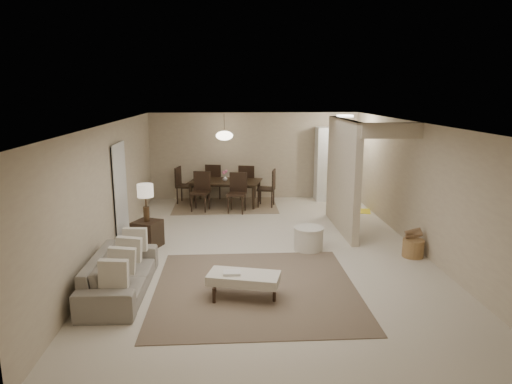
{
  "coord_description": "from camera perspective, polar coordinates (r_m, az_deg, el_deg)",
  "views": [
    {
      "loc": [
        -0.73,
        -8.65,
        3.09
      ],
      "look_at": [
        -0.18,
        0.55,
        1.05
      ],
      "focal_mm": 32.0,
      "sensor_mm": 36.0,
      "label": 1
    }
  ],
  "objects": [
    {
      "name": "dining_table",
      "position": [
        12.65,
        -3.86,
        -0.11
      ],
      "size": [
        2.12,
        1.48,
        0.68
      ],
      "primitive_type": "imported",
      "rotation": [
        0.0,
        0.0,
        -0.23
      ],
      "color": "black",
      "rests_on": "dining_rug"
    },
    {
      "name": "doorway",
      "position": [
        9.74,
        -16.62,
        -0.32
      ],
      "size": [
        0.04,
        0.9,
        2.04
      ],
      "primitive_type": "cube",
      "color": "black",
      "rests_on": "floor"
    },
    {
      "name": "dining_rug",
      "position": [
        12.73,
        -3.84,
        -1.57
      ],
      "size": [
        2.8,
        2.1,
        0.01
      ],
      "primitive_type": "cube",
      "color": "#897055",
      "rests_on": "floor"
    },
    {
      "name": "partition",
      "position": [
        10.38,
        10.77,
        2.05
      ],
      "size": [
        0.15,
        2.5,
        2.5
      ],
      "primitive_type": "cube",
      "color": "tan",
      "rests_on": "floor"
    },
    {
      "name": "back_wall",
      "position": [
        13.3,
        -0.22,
        4.53
      ],
      "size": [
        6.0,
        0.0,
        6.0
      ],
      "primitive_type": "plane",
      "rotation": [
        1.57,
        0.0,
        0.0
      ],
      "color": "tan",
      "rests_on": "floor"
    },
    {
      "name": "left_wall",
      "position": [
        9.13,
        -17.73,
        0.25
      ],
      "size": [
        0.0,
        9.0,
        9.0
      ],
      "primitive_type": "plane",
      "rotation": [
        1.57,
        0.0,
        1.57
      ],
      "color": "tan",
      "rests_on": "floor"
    },
    {
      "name": "table_lamp",
      "position": [
        9.31,
        -13.66,
        -0.23
      ],
      "size": [
        0.32,
        0.32,
        0.76
      ],
      "color": "#4B3420",
      "rests_on": "side_table"
    },
    {
      "name": "right_wall",
      "position": [
        9.6,
        19.54,
        0.7
      ],
      "size": [
        0.0,
        9.0,
        9.0
      ],
      "primitive_type": "plane",
      "rotation": [
        1.57,
        0.0,
        -1.57
      ],
      "color": "tan",
      "rests_on": "floor"
    },
    {
      "name": "dining_chairs",
      "position": [
        12.61,
        -3.87,
        0.66
      ],
      "size": [
        2.78,
        2.26,
        1.02
      ],
      "color": "black",
      "rests_on": "dining_rug"
    },
    {
      "name": "sofa",
      "position": [
        7.52,
        -16.61,
        -9.77
      ],
      "size": [
        2.13,
        0.85,
        0.62
      ],
      "primitive_type": "imported",
      "rotation": [
        0.0,
        0.0,
        1.56
      ],
      "color": "gray",
      "rests_on": "floor"
    },
    {
      "name": "pantry_cabinet",
      "position": [
        13.32,
        10.03,
        3.48
      ],
      "size": [
        1.2,
        0.55,
        2.1
      ],
      "primitive_type": "cube",
      "color": "white",
      "rests_on": "floor"
    },
    {
      "name": "living_rug",
      "position": [
        7.45,
        -0.03,
        -11.96
      ],
      "size": [
        3.2,
        3.2,
        0.01
      ],
      "primitive_type": "cube",
      "color": "brown",
      "rests_on": "floor"
    },
    {
      "name": "flush_light",
      "position": [
        12.24,
        11.08,
        9.31
      ],
      "size": [
        0.44,
        0.44,
        0.05
      ],
      "primitive_type": "cylinder",
      "color": "white",
      "rests_on": "ceiling"
    },
    {
      "name": "vase",
      "position": [
        12.57,
        -3.89,
        1.7
      ],
      "size": [
        0.15,
        0.15,
        0.14
      ],
      "primitive_type": "imported",
      "rotation": [
        0.0,
        0.0,
        -0.12
      ],
      "color": "white",
      "rests_on": "dining_table"
    },
    {
      "name": "ottoman_bench",
      "position": [
        7.05,
        -1.54,
        -10.76
      ],
      "size": [
        1.17,
        0.75,
        0.39
      ],
      "rotation": [
        0.0,
        0.0,
        -0.25
      ],
      "color": "silver",
      "rests_on": "living_rug"
    },
    {
      "name": "pendant_light",
      "position": [
        12.4,
        -3.97,
        7.04
      ],
      "size": [
        0.46,
        0.46,
        0.71
      ],
      "color": "#4B3420",
      "rests_on": "ceiling"
    },
    {
      "name": "floor",
      "position": [
        9.21,
        1.35,
        -7.12
      ],
      "size": [
        9.0,
        9.0,
        0.0
      ],
      "primitive_type": "plane",
      "color": "beige",
      "rests_on": "ground"
    },
    {
      "name": "ceiling",
      "position": [
        8.7,
        1.43,
        8.59
      ],
      "size": [
        9.0,
        9.0,
        0.0
      ],
      "primitive_type": "plane",
      "rotation": [
        3.14,
        0.0,
        0.0
      ],
      "color": "white",
      "rests_on": "back_wall"
    },
    {
      "name": "wicker_basket",
      "position": [
        9.24,
        19.04,
        -6.65
      ],
      "size": [
        0.48,
        0.48,
        0.34
      ],
      "primitive_type": "cylinder",
      "rotation": [
        0.0,
        0.0,
        -0.22
      ],
      "color": "olive",
      "rests_on": "floor"
    },
    {
      "name": "side_table",
      "position": [
        9.52,
        -13.4,
        -5.11
      ],
      "size": [
        0.64,
        0.64,
        0.54
      ],
      "primitive_type": "cube",
      "rotation": [
        0.0,
        0.0,
        -0.41
      ],
      "color": "black",
      "rests_on": "floor"
    },
    {
      "name": "round_pouf",
      "position": [
        9.15,
        6.59,
        -5.82
      ],
      "size": [
        0.59,
        0.59,
        0.46
      ],
      "primitive_type": "cylinder",
      "color": "silver",
      "rests_on": "floor"
    },
    {
      "name": "yellow_mat",
      "position": [
        12.33,
        12.12,
        -2.29
      ],
      "size": [
        0.95,
        0.71,
        0.01
      ],
      "primitive_type": "cube",
      "rotation": [
        0.0,
        0.0,
        -0.25
      ],
      "color": "yellow",
      "rests_on": "floor"
    }
  ]
}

